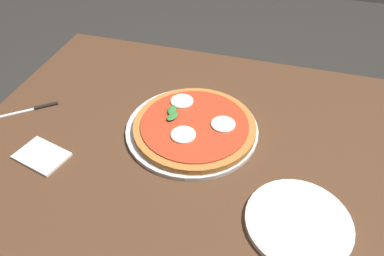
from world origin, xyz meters
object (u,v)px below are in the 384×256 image
(napkin, at_px, (42,156))
(knife, at_px, (37,108))
(pizza, at_px, (194,126))
(plate_white, at_px, (298,222))
(serving_tray, at_px, (192,129))
(dining_table, at_px, (182,164))

(napkin, bearing_deg, knife, 127.26)
(pizza, relative_size, plate_white, 1.45)
(serving_tray, relative_size, plate_white, 1.58)
(serving_tray, distance_m, knife, 0.48)
(plate_white, distance_m, knife, 0.81)
(plate_white, bearing_deg, pizza, 143.41)
(napkin, height_order, knife, napkin)
(napkin, xyz_separation_m, knife, (-0.13, 0.17, -0.00))
(dining_table, xyz_separation_m, plate_white, (0.33, -0.19, 0.12))
(pizza, height_order, napkin, pizza)
(dining_table, bearing_deg, plate_white, -30.00)
(dining_table, xyz_separation_m, napkin, (-0.33, -0.17, 0.11))
(pizza, bearing_deg, knife, -176.10)
(pizza, xyz_separation_m, plate_white, (0.30, -0.22, -0.02))
(dining_table, bearing_deg, napkin, -152.72)
(pizza, bearing_deg, napkin, -150.32)
(knife, bearing_deg, pizza, 3.90)
(knife, bearing_deg, serving_tray, 4.44)
(napkin, bearing_deg, plate_white, -1.74)
(serving_tray, relative_size, knife, 2.69)
(dining_table, height_order, knife, knife)
(plate_white, relative_size, napkin, 1.81)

